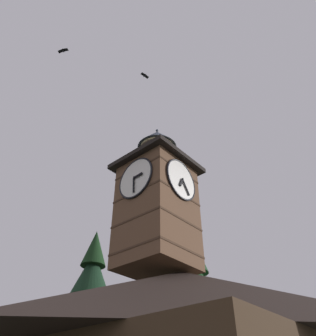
% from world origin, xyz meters
% --- Properties ---
extents(clock_tower, '(3.80, 3.80, 8.56)m').
position_xyz_m(clock_tower, '(2.73, -2.55, 10.39)').
color(clock_tower, brown).
rests_on(clock_tower, building_main).
extents(pine_tree_aside, '(5.37, 5.37, 14.69)m').
position_xyz_m(pine_tree_aside, '(-6.32, -7.03, 6.39)').
color(pine_tree_aside, '#473323').
rests_on(pine_tree_aside, ground_plane).
extents(moon, '(1.40, 1.40, 1.40)m').
position_xyz_m(moon, '(-9.51, -30.68, 11.64)').
color(moon, silver).
extents(flying_bird_high, '(0.45, 0.69, 0.14)m').
position_xyz_m(flying_bird_high, '(8.27, -5.50, 19.90)').
color(flying_bird_high, black).
extents(flying_bird_low, '(0.59, 0.27, 0.14)m').
position_xyz_m(flying_bird_low, '(4.00, -2.49, 19.03)').
color(flying_bird_low, black).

